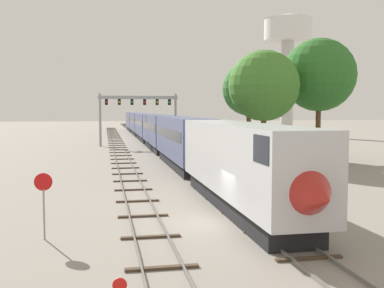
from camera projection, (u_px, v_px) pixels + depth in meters
name	position (u px, v px, depth m)	size (l,w,h in m)	color
ground_plane	(218.00, 223.00, 22.62)	(400.00, 400.00, 0.00)	gray
track_main	(147.00, 140.00, 81.76)	(2.60, 200.00, 0.16)	slate
track_near	(119.00, 151.00, 61.14)	(2.60, 160.00, 0.16)	slate
passenger_train	(152.00, 128.00, 72.91)	(3.04, 115.10, 4.80)	silver
signal_gantry	(138.00, 107.00, 70.28)	(12.10, 0.49, 7.99)	#999BA0
water_tower	(288.00, 39.00, 97.85)	(10.22, 10.22, 25.83)	beige
stop_sign	(44.00, 196.00, 19.63)	(0.76, 0.08, 2.88)	gray
trackside_tree_left	(264.00, 86.00, 47.15)	(7.28, 7.28, 11.64)	brown
trackside_tree_mid	(249.00, 89.00, 55.95)	(6.50, 6.50, 11.31)	brown
trackside_tree_right	(319.00, 75.00, 50.75)	(8.04, 8.04, 13.39)	brown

